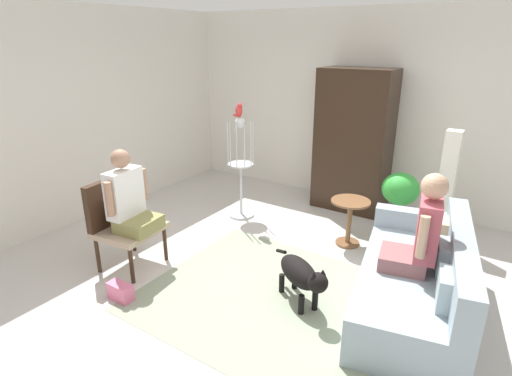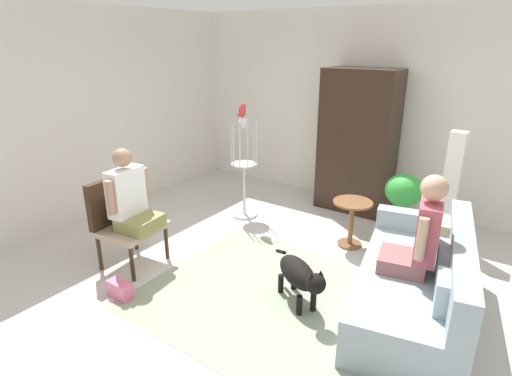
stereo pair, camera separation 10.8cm
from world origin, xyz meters
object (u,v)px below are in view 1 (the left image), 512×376
object	(u,v)px
handbag	(120,292)
armoire_cabinet	(353,141)
person_on_armchair	(129,199)
column_lamp	(446,188)
armchair	(120,217)
couch	(418,281)
parrot	(239,110)
bird_cage_stand	(241,172)
potted_plant	(399,197)
dog	(301,274)
person_on_couch	(421,232)
round_end_table	(350,217)

from	to	relation	value
handbag	armoire_cabinet	bearing A→B (deg)	74.56
person_on_armchair	column_lamp	world-z (taller)	column_lamp
armchair	person_on_armchair	size ratio (longest dim) A/B	1.13
couch	parrot	size ratio (longest dim) A/B	10.89
armoire_cabinet	bird_cage_stand	bearing A→B (deg)	-134.76
column_lamp	potted_plant	bearing A→B (deg)	-161.71
bird_cage_stand	armoire_cabinet	distance (m)	1.69
person_on_armchair	bird_cage_stand	bearing A→B (deg)	84.61
dog	handbag	distance (m)	1.76
person_on_couch	potted_plant	size ratio (longest dim) A/B	1.08
couch	round_end_table	xyz separation A→B (m)	(-1.02, 0.89, 0.07)
armchair	person_on_armchair	world-z (taller)	person_on_armchair
armchair	armoire_cabinet	bearing A→B (deg)	63.55
parrot	armoire_cabinet	distance (m)	1.73
person_on_couch	bird_cage_stand	world-z (taller)	bird_cage_stand
armchair	potted_plant	world-z (taller)	armchair
bird_cage_stand	armchair	bearing A→B (deg)	-100.18
couch	dog	distance (m)	1.07
couch	person_on_armchair	xyz separation A→B (m)	(-2.80, -0.93, 0.51)
person_on_armchair	couch	bearing A→B (deg)	18.32
round_end_table	potted_plant	xyz separation A→B (m)	(0.42, 0.57, 0.16)
couch	armoire_cabinet	bearing A→B (deg)	125.65
couch	handbag	distance (m)	2.83
armchair	armoire_cabinet	xyz separation A→B (m)	(1.49, 2.99, 0.44)
parrot	handbag	world-z (taller)	parrot
bird_cage_stand	handbag	world-z (taller)	bird_cage_stand
potted_plant	bird_cage_stand	bearing A→B (deg)	-163.98
person_on_armchair	potted_plant	bearing A→B (deg)	47.28
column_lamp	armoire_cabinet	size ratio (longest dim) A/B	0.69
armchair	column_lamp	bearing A→B (deg)	41.99
person_on_armchair	round_end_table	distance (m)	2.58
dog	bird_cage_stand	distance (m)	2.22
dog	handbag	bearing A→B (deg)	-148.56
person_on_couch	bird_cage_stand	xyz separation A→B (m)	(-2.59, 0.91, -0.15)
armchair	column_lamp	distance (m)	3.83
couch	person_on_armchair	bearing A→B (deg)	-161.68
bird_cage_stand	handbag	size ratio (longest dim) A/B	5.41
column_lamp	handbag	size ratio (longest dim) A/B	5.36
armchair	bird_cage_stand	size ratio (longest dim) A/B	0.69
person_on_couch	column_lamp	size ratio (longest dim) A/B	0.65
column_lamp	handbag	world-z (taller)	column_lamp
armchair	round_end_table	bearing A→B (deg)	43.38
bird_cage_stand	handbag	distance (m)	2.39
dog	armoire_cabinet	xyz separation A→B (m)	(-0.53, 2.57, 0.69)
dog	potted_plant	bearing A→B (deg)	80.23
person_on_couch	person_on_armchair	world-z (taller)	person_on_couch
armchair	potted_plant	xyz separation A→B (m)	(2.36, 2.40, -0.04)
bird_cage_stand	handbag	xyz separation A→B (m)	(0.20, -2.31, -0.57)
armoire_cabinet	handbag	world-z (taller)	armoire_cabinet
person_on_couch	armoire_cabinet	world-z (taller)	armoire_cabinet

